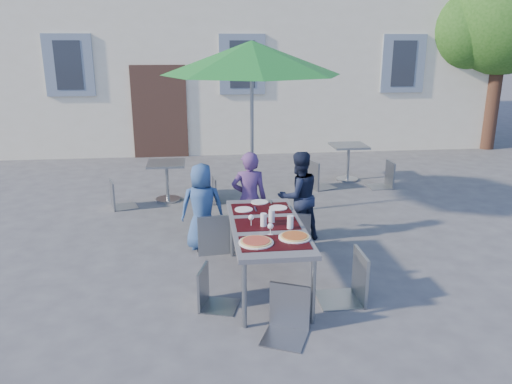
{
  "coord_description": "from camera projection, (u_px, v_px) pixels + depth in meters",
  "views": [
    {
      "loc": [
        -1.1,
        -4.73,
        2.7
      ],
      "look_at": [
        -0.39,
        1.35,
        0.86
      ],
      "focal_mm": 35.0,
      "sensor_mm": 36.0,
      "label": 1
    }
  ],
  "objects": [
    {
      "name": "cafe_table_1",
      "position": [
        348.0,
        156.0,
        10.06
      ],
      "size": [
        0.69,
        0.69,
        0.74
      ],
      "color": "#A9ADB1",
      "rests_on": "ground"
    },
    {
      "name": "bg_chair_l_1",
      "position": [
        318.0,
        157.0,
        9.46
      ],
      "size": [
        0.59,
        0.59,
        1.04
      ],
      "color": "slate",
      "rests_on": "ground"
    },
    {
      "name": "chair_5",
      "position": [
        288.0,
        284.0,
        4.67
      ],
      "size": [
        0.53,
        0.53,
        0.9
      ],
      "color": "gray",
      "rests_on": "ground"
    },
    {
      "name": "child_0",
      "position": [
        202.0,
        207.0,
        6.67
      ],
      "size": [
        0.58,
        0.38,
        1.18
      ],
      "primitive_type": "imported",
      "rotation": [
        0.0,
        0.0,
        3.13
      ],
      "color": "#2F4E81",
      "rests_on": "ground"
    },
    {
      "name": "chair_2",
      "position": [
        295.0,
        206.0,
        6.63
      ],
      "size": [
        0.59,
        0.59,
        1.05
      ],
      "color": "gray",
      "rests_on": "ground"
    },
    {
      "name": "glassware",
      "position": [
        272.0,
        220.0,
        5.47
      ],
      "size": [
        0.48,
        0.44,
        0.15
      ],
      "color": "silver",
      "rests_on": "dining_table"
    },
    {
      "name": "chair_3",
      "position": [
        211.0,
        265.0,
        5.18
      ],
      "size": [
        0.47,
        0.46,
        0.84
      ],
      "color": "gray",
      "rests_on": "ground"
    },
    {
      "name": "bg_chair_r_0",
      "position": [
        209.0,
        175.0,
        8.63
      ],
      "size": [
        0.42,
        0.42,
        0.85
      ],
      "color": "gray",
      "rests_on": "ground"
    },
    {
      "name": "chair_1",
      "position": [
        269.0,
        212.0,
        6.69
      ],
      "size": [
        0.52,
        0.52,
        0.88
      ],
      "color": "#949A9F",
      "rests_on": "ground"
    },
    {
      "name": "pizza_near_right",
      "position": [
        295.0,
        237.0,
        5.16
      ],
      "size": [
        0.34,
        0.34,
        0.03
      ],
      "color": "white",
      "rests_on": "dining_table"
    },
    {
      "name": "ground",
      "position": [
        306.0,
        302.0,
        5.4
      ],
      "size": [
        90.0,
        90.0,
        0.0
      ],
      "primitive_type": "plane",
      "color": "#454547",
      "rests_on": "ground"
    },
    {
      "name": "cafe_table_0",
      "position": [
        167.0,
        176.0,
        8.76
      ],
      "size": [
        0.65,
        0.65,
        0.69
      ],
      "color": "#A9ADB1",
      "rests_on": "ground"
    },
    {
      "name": "place_settings",
      "position": [
        261.0,
        206.0,
        6.15
      ],
      "size": [
        0.69,
        0.49,
        0.01
      ],
      "color": "white",
      "rests_on": "dining_table"
    },
    {
      "name": "chair_0",
      "position": [
        213.0,
        209.0,
        6.53
      ],
      "size": [
        0.5,
        0.5,
        1.03
      ],
      "color": "gray",
      "rests_on": "ground"
    },
    {
      "name": "bg_chair_l_0",
      "position": [
        117.0,
        178.0,
        8.34
      ],
      "size": [
        0.5,
        0.5,
        0.9
      ],
      "color": "gray",
      "rests_on": "ground"
    },
    {
      "name": "child_1",
      "position": [
        249.0,
        199.0,
        6.77
      ],
      "size": [
        0.49,
        0.34,
        1.32
      ],
      "primitive_type": "imported",
      "rotation": [
        0.0,
        0.0,
        3.1
      ],
      "color": "#523369",
      "rests_on": "ground"
    },
    {
      "name": "patio_umbrella",
      "position": [
        252.0,
        59.0,
        7.42
      ],
      "size": [
        2.73,
        2.73,
        2.73
      ],
      "color": "#A9ADB1",
      "rests_on": "ground"
    },
    {
      "name": "tree",
      "position": [
        504.0,
        19.0,
        12.37
      ],
      "size": [
        3.6,
        3.0,
        4.7
      ],
      "color": "#3F261B",
      "rests_on": "ground"
    },
    {
      "name": "dining_table",
      "position": [
        267.0,
        229.0,
        5.59
      ],
      "size": [
        0.8,
        1.85,
        0.76
      ],
      "color": "#434347",
      "rests_on": "ground"
    },
    {
      "name": "bg_chair_r_1",
      "position": [
        386.0,
        159.0,
        9.55
      ],
      "size": [
        0.43,
        0.43,
        0.96
      ],
      "color": "gray",
      "rests_on": "ground"
    },
    {
      "name": "pizza_near_left",
      "position": [
        256.0,
        242.0,
        5.03
      ],
      "size": [
        0.36,
        0.36,
        0.03
      ],
      "color": "white",
      "rests_on": "dining_table"
    },
    {
      "name": "chair_4",
      "position": [
        352.0,
        247.0,
        5.28
      ],
      "size": [
        0.47,
        0.47,
        1.05
      ],
      "color": "#8F969A",
      "rests_on": "ground"
    },
    {
      "name": "child_2",
      "position": [
        298.0,
        196.0,
        6.97
      ],
      "size": [
        0.7,
        0.53,
        1.28
      ],
      "primitive_type": "imported",
      "rotation": [
        0.0,
        0.0,
        3.45
      ],
      "color": "#181F35",
      "rests_on": "ground"
    }
  ]
}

